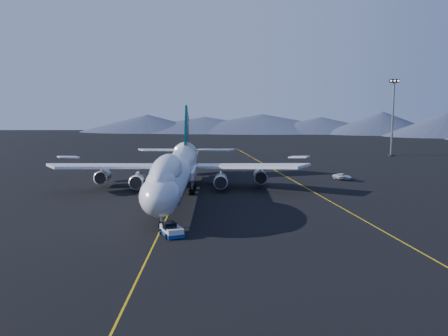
{
  "coord_description": "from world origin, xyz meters",
  "views": [
    {
      "loc": [
        9.88,
        -105.49,
        20.5
      ],
      "look_at": [
        10.24,
        2.14,
        6.0
      ],
      "focal_mm": 40.0,
      "sensor_mm": 36.0,
      "label": 1
    }
  ],
  "objects_px": {
    "boeing_747": "(176,170)",
    "floodlight_mast": "(393,117)",
    "service_van": "(342,176)",
    "pushback_tug": "(172,231)"
  },
  "relations": [
    {
      "from": "pushback_tug",
      "to": "floodlight_mast",
      "type": "height_order",
      "value": "floodlight_mast"
    },
    {
      "from": "pushback_tug",
      "to": "service_van",
      "type": "bearing_deg",
      "value": 32.21
    },
    {
      "from": "boeing_747",
      "to": "floodlight_mast",
      "type": "xyz_separation_m",
      "value": [
        73.31,
        80.57,
        8.62
      ]
    },
    {
      "from": "boeing_747",
      "to": "pushback_tug",
      "type": "bearing_deg",
      "value": -86.12
    },
    {
      "from": "boeing_747",
      "to": "floodlight_mast",
      "type": "height_order",
      "value": "floodlight_mast"
    },
    {
      "from": "pushback_tug",
      "to": "service_van",
      "type": "relative_size",
      "value": 1.11
    },
    {
      "from": "pushback_tug",
      "to": "boeing_747",
      "type": "bearing_deg",
      "value": 71.48
    },
    {
      "from": "boeing_747",
      "to": "service_van",
      "type": "bearing_deg",
      "value": 30.56
    },
    {
      "from": "floodlight_mast",
      "to": "service_van",
      "type": "bearing_deg",
      "value": -119.49
    },
    {
      "from": "boeing_747",
      "to": "floodlight_mast",
      "type": "bearing_deg",
      "value": 47.7
    }
  ]
}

